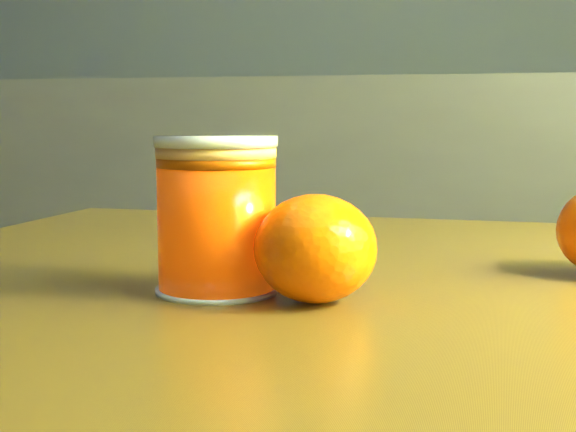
# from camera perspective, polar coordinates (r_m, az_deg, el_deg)

# --- Properties ---
(kitchen_counter) EXTENTS (3.15, 0.60, 0.90)m
(kitchen_counter) POSITION_cam_1_polar(r_m,az_deg,el_deg) (2.01, -11.81, -3.82)
(kitchen_counter) COLOR #4B4B50
(kitchen_counter) RESTS_ON ground
(juice_glass) EXTENTS (0.07, 0.07, 0.09)m
(juice_glass) POSITION_cam_1_polar(r_m,az_deg,el_deg) (0.49, -5.08, 0.03)
(juice_glass) COLOR #FF4A05
(juice_glass) RESTS_ON table
(orange_front) EXTENTS (0.09, 0.09, 0.06)m
(orange_front) POSITION_cam_1_polar(r_m,az_deg,el_deg) (0.46, 1.97, -2.32)
(orange_front) COLOR #FF6205
(orange_front) RESTS_ON table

